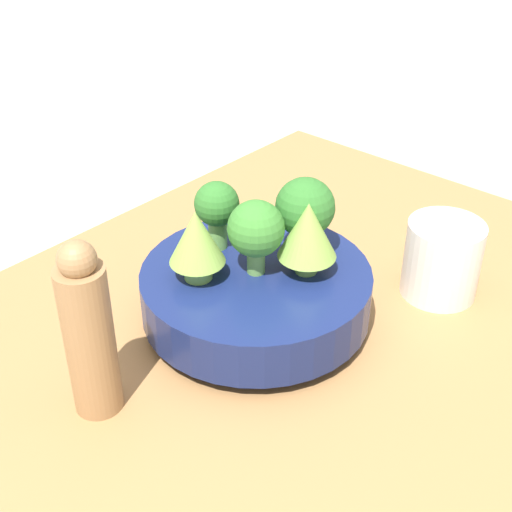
{
  "coord_description": "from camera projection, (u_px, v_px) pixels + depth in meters",
  "views": [
    {
      "loc": [
        0.5,
        0.4,
        0.53
      ],
      "look_at": [
        0.02,
        -0.02,
        0.12
      ],
      "focal_mm": 50.0,
      "sensor_mm": 36.0,
      "label": 1
    }
  ],
  "objects": [
    {
      "name": "ground_plane",
      "position": [
        278.0,
        343.0,
        0.82
      ],
      "size": [
        6.0,
        6.0,
        0.0
      ],
      "primitive_type": "plane",
      "color": "#ADA89E"
    },
    {
      "name": "pepper_mill",
      "position": [
        89.0,
        333.0,
        0.64
      ],
      "size": [
        0.05,
        0.05,
        0.19
      ],
      "color": "#997047",
      "rests_on": "table"
    },
    {
      "name": "romanesco_piece_far",
      "position": [
        308.0,
        232.0,
        0.74
      ],
      "size": [
        0.06,
        0.06,
        0.08
      ],
      "color": "#609347",
      "rests_on": "bowl"
    },
    {
      "name": "broccoli_floret_center",
      "position": [
        256.0,
        230.0,
        0.74
      ],
      "size": [
        0.06,
        0.06,
        0.08
      ],
      "color": "#609347",
      "rests_on": "bowl"
    },
    {
      "name": "cup",
      "position": [
        442.0,
        259.0,
        0.83
      ],
      "size": [
        0.09,
        0.09,
        0.09
      ],
      "color": "silver",
      "rests_on": "table"
    },
    {
      "name": "romanesco_piece_near",
      "position": [
        196.0,
        240.0,
        0.73
      ],
      "size": [
        0.06,
        0.06,
        0.08
      ],
      "color": "#6BA34C",
      "rests_on": "bowl"
    },
    {
      "name": "bowl",
      "position": [
        256.0,
        293.0,
        0.78
      ],
      "size": [
        0.25,
        0.25,
        0.07
      ],
      "color": "navy",
      "rests_on": "table"
    },
    {
      "name": "broccoli_floret_front",
      "position": [
        217.0,
        207.0,
        0.78
      ],
      "size": [
        0.05,
        0.05,
        0.08
      ],
      "color": "#6BA34C",
      "rests_on": "bowl"
    },
    {
      "name": "table",
      "position": [
        278.0,
        331.0,
        0.81
      ],
      "size": [
        0.89,
        0.65,
        0.03
      ],
      "color": "#9E7042",
      "rests_on": "ground_plane"
    },
    {
      "name": "broccoli_floret_left",
      "position": [
        301.0,
        208.0,
        0.77
      ],
      "size": [
        0.07,
        0.07,
        0.09
      ],
      "color": "#7AB256",
      "rests_on": "bowl"
    }
  ]
}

